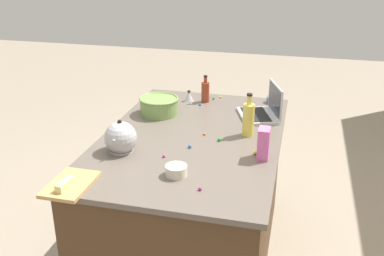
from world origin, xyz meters
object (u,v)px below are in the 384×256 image
ramekin_medium (273,100)px  laptop (263,110)px  kitchen_timer (189,96)px  ramekin_small (176,171)px  candy_bag (264,143)px  bottle_oil (248,119)px  bottle_soy (205,91)px  kettle (121,138)px  butter_stick_left (65,184)px  cutting_board (71,184)px  mixing_bowl_large (159,105)px

ramekin_medium → laptop: bearing=-7.9°
kitchen_timer → laptop: bearing=71.0°
ramekin_small → candy_bag: (-0.30, 0.40, 0.06)m
bottle_oil → candy_bag: size_ratio=1.53×
bottle_soy → ramekin_medium: 0.49m
bottle_soy → ramekin_medium: (-0.10, 0.47, -0.06)m
kettle → butter_stick_left: kettle is taller
bottle_soy → ramekin_medium: size_ratio=2.18×
bottle_soy → candy_bag: bottle_soy is taller
bottle_soy → kitchen_timer: size_ratio=2.55×
cutting_board → butter_stick_left: (0.05, 0.00, 0.03)m
bottle_oil → candy_bag: 0.31m
mixing_bowl_large → ramekin_medium: mixing_bowl_large is taller
butter_stick_left → kitchen_timer: kitchen_timer is taller
cutting_board → butter_stick_left: size_ratio=2.58×
kettle → candy_bag: (-0.11, 0.77, 0.01)m
butter_stick_left → candy_bag: candy_bag is taller
cutting_board → kitchen_timer: kitchen_timer is taller
laptop → ramekin_medium: laptop is taller
ramekin_medium → ramekin_small: bearing=-17.2°
bottle_soy → kettle: bottle_soy is taller
mixing_bowl_large → candy_bag: bearing=56.2°
bottle_soy → butter_stick_left: 1.43m
laptop → mixing_bowl_large: (0.11, -0.68, 0.01)m
bottle_soy → bottle_oil: bearing=35.6°
candy_bag → kitchen_timer: bearing=-142.5°
bottle_oil → bottle_soy: bearing=-144.4°
cutting_board → kitchen_timer: (-1.32, 0.24, 0.03)m
bottle_oil → cutting_board: bottle_oil is taller
candy_bag → cutting_board: bearing=-58.6°
bottle_soy → butter_stick_left: bottle_soy is taller
laptop → ramekin_small: laptop is taller
mixing_bowl_large → bottle_soy: size_ratio=1.33×
kettle → ramekin_small: bearing=62.4°
bottle_soy → cutting_board: size_ratio=0.69×
ramekin_small → bottle_soy: bearing=-174.9°
bottle_oil → kettle: bottle_oil is taller
butter_stick_left → mixing_bowl_large: bearing=174.1°
cutting_board → laptop: bearing=145.1°
laptop → kitchen_timer: 0.58m
bottle_oil → kitchen_timer: size_ratio=3.38×
ramekin_small → ramekin_medium: ramekin_small is taller
ramekin_medium → candy_bag: 0.91m
cutting_board → butter_stick_left: butter_stick_left is taller
laptop → ramekin_small: (0.91, -0.33, -0.02)m
cutting_board → ramekin_medium: bearing=149.8°
bottle_soy → candy_bag: size_ratio=1.15×
kettle → cutting_board: 0.43m
laptop → mixing_bowl_large: laptop is taller
cutting_board → ramekin_small: bearing=115.8°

